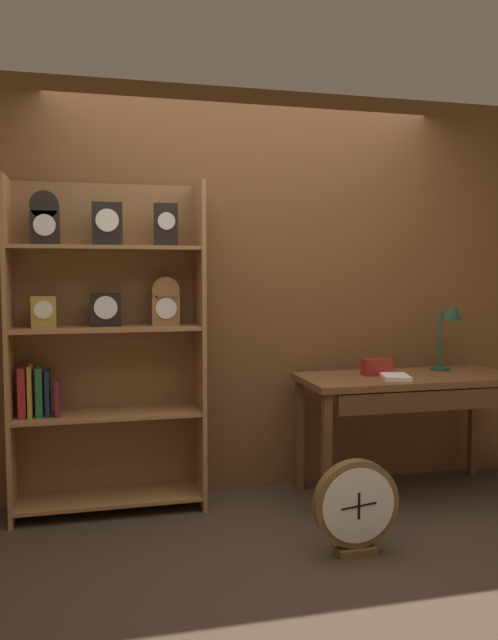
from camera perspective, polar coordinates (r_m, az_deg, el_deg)
ground_plane at (r=3.30m, az=5.03°, el=-21.33°), size 10.00×10.00×0.00m
back_wood_panel at (r=4.16m, az=-0.32°, el=2.53°), size 4.80×0.05×2.60m
bookshelf at (r=3.86m, az=-12.83°, el=-1.84°), size 1.12×0.35×1.96m
workbench at (r=4.17m, az=14.24°, el=-6.14°), size 1.38×0.59×0.77m
desk_lamp at (r=4.41m, az=17.57°, el=-0.45°), size 0.19×0.19×0.47m
toolbox_small at (r=4.13m, az=11.40°, el=-4.16°), size 0.18×0.10×0.10m
open_repair_manual at (r=4.02m, az=13.02°, el=-5.00°), size 0.21×0.25×0.02m
round_clock_large at (r=3.38m, az=9.59°, el=-16.18°), size 0.45×0.11×0.49m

